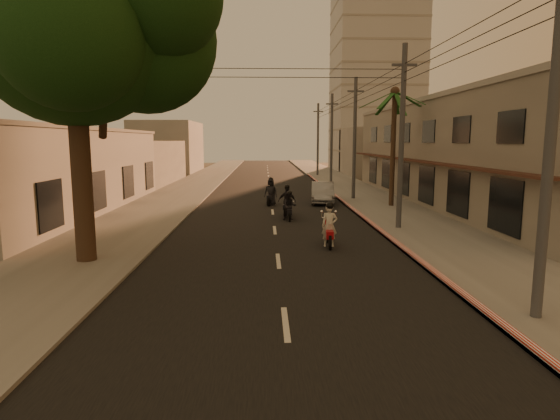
{
  "coord_description": "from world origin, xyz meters",
  "views": [
    {
      "loc": [
        -0.5,
        -14.83,
        4.43
      ],
      "look_at": [
        0.19,
        5.72,
        1.37
      ],
      "focal_mm": 30.0,
      "sensor_mm": 36.0,
      "label": 1
    }
  ],
  "objects_px": {
    "scooter_red": "(329,227)",
    "scooter_far_a": "(271,193)",
    "parked_car": "(323,193)",
    "palm_tree": "(395,98)",
    "scooter_mid_b": "(287,202)",
    "scooter_mid_a": "(290,207)",
    "broadleaf_tree": "(85,21)"
  },
  "relations": [
    {
      "from": "scooter_mid_a",
      "to": "scooter_red",
      "type": "bearing_deg",
      "value": -76.46
    },
    {
      "from": "palm_tree",
      "to": "scooter_red",
      "type": "relative_size",
      "value": 4.22
    },
    {
      "from": "palm_tree",
      "to": "parked_car",
      "type": "xyz_separation_m",
      "value": [
        -4.34,
        2.33,
        -6.41
      ]
    },
    {
      "from": "scooter_mid_b",
      "to": "parked_car",
      "type": "height_order",
      "value": "scooter_mid_b"
    },
    {
      "from": "scooter_far_a",
      "to": "broadleaf_tree",
      "type": "bearing_deg",
      "value": -100.07
    },
    {
      "from": "scooter_mid_b",
      "to": "scooter_far_a",
      "type": "relative_size",
      "value": 0.97
    },
    {
      "from": "scooter_red",
      "to": "scooter_mid_b",
      "type": "xyz_separation_m",
      "value": [
        -1.39,
        8.11,
        0.02
      ]
    },
    {
      "from": "palm_tree",
      "to": "scooter_mid_a",
      "type": "xyz_separation_m",
      "value": [
        -7.1,
        -4.98,
        -6.39
      ]
    },
    {
      "from": "broadleaf_tree",
      "to": "parked_car",
      "type": "bearing_deg",
      "value": 57.59
    },
    {
      "from": "scooter_red",
      "to": "scooter_far_a",
      "type": "relative_size",
      "value": 0.99
    },
    {
      "from": "scooter_mid_a",
      "to": "palm_tree",
      "type": "bearing_deg",
      "value": 37.37
    },
    {
      "from": "scooter_far_a",
      "to": "parked_car",
      "type": "xyz_separation_m",
      "value": [
        3.73,
        1.22,
        -0.14
      ]
    },
    {
      "from": "scooter_mid_b",
      "to": "parked_car",
      "type": "bearing_deg",
      "value": 75.72
    },
    {
      "from": "palm_tree",
      "to": "scooter_far_a",
      "type": "height_order",
      "value": "palm_tree"
    },
    {
      "from": "scooter_far_a",
      "to": "parked_car",
      "type": "height_order",
      "value": "scooter_far_a"
    },
    {
      "from": "scooter_red",
      "to": "scooter_mid_b",
      "type": "relative_size",
      "value": 1.02
    },
    {
      "from": "palm_tree",
      "to": "scooter_mid_a",
      "type": "height_order",
      "value": "palm_tree"
    },
    {
      "from": "broadleaf_tree",
      "to": "parked_car",
      "type": "relative_size",
      "value": 2.61
    },
    {
      "from": "broadleaf_tree",
      "to": "scooter_mid_b",
      "type": "relative_size",
      "value": 6.36
    },
    {
      "from": "broadleaf_tree",
      "to": "scooter_red",
      "type": "height_order",
      "value": "broadleaf_tree"
    },
    {
      "from": "parked_car",
      "to": "scooter_far_a",
      "type": "bearing_deg",
      "value": -156.01
    },
    {
      "from": "scooter_far_a",
      "to": "scooter_mid_a",
      "type": "bearing_deg",
      "value": -67.47
    },
    {
      "from": "palm_tree",
      "to": "scooter_mid_b",
      "type": "distance_m",
      "value": 10.18
    },
    {
      "from": "palm_tree",
      "to": "scooter_far_a",
      "type": "xyz_separation_m",
      "value": [
        -8.07,
        1.11,
        -6.27
      ]
    },
    {
      "from": "broadleaf_tree",
      "to": "scooter_mid_b",
      "type": "distance_m",
      "value": 14.83
    },
    {
      "from": "scooter_mid_a",
      "to": "scooter_mid_b",
      "type": "distance_m",
      "value": 1.45
    },
    {
      "from": "scooter_far_a",
      "to": "palm_tree",
      "type": "bearing_deg",
      "value": 5.73
    },
    {
      "from": "palm_tree",
      "to": "scooter_red",
      "type": "distance_m",
      "value": 14.45
    },
    {
      "from": "palm_tree",
      "to": "scooter_mid_a",
      "type": "relative_size",
      "value": 4.79
    },
    {
      "from": "parked_car",
      "to": "palm_tree",
      "type": "bearing_deg",
      "value": -22.38
    },
    {
      "from": "broadleaf_tree",
      "to": "scooter_mid_b",
      "type": "xyz_separation_m",
      "value": [
        7.43,
        10.32,
        -7.62
      ]
    },
    {
      "from": "scooter_mid_a",
      "to": "scooter_mid_b",
      "type": "height_order",
      "value": "scooter_mid_b"
    }
  ]
}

